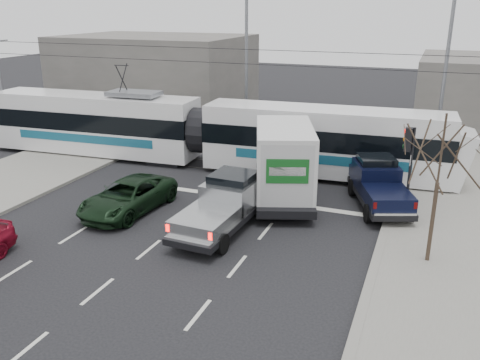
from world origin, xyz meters
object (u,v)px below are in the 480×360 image
(box_truck, at_px, (283,162))
(bare_tree, at_px, (441,156))
(street_lamp_far, at_px, (244,59))
(green_car, at_px, (128,196))
(silver_pickup, at_px, (226,203))
(tram, at_px, (201,132))
(navy_pickup, at_px, (378,184))
(traffic_signal, at_px, (409,152))
(street_lamp_near, at_px, (441,71))

(box_truck, bearing_deg, bare_tree, -52.94)
(street_lamp_far, xyz_separation_m, green_car, (-0.15, -13.19, -4.44))
(bare_tree, xyz_separation_m, street_lamp_far, (-11.79, 13.50, 1.32))
(silver_pickup, bearing_deg, green_car, -176.76)
(bare_tree, xyz_separation_m, silver_pickup, (-7.50, 0.33, -2.80))
(tram, xyz_separation_m, box_truck, (5.59, -3.32, -0.14))
(silver_pickup, xyz_separation_m, green_car, (-4.43, -0.02, -0.33))
(bare_tree, height_order, silver_pickup, bare_tree)
(silver_pickup, bearing_deg, tram, 124.67)
(street_lamp_far, xyz_separation_m, box_truck, (5.44, -9.31, -3.42))
(tram, xyz_separation_m, navy_pickup, (9.69, -2.71, -0.83))
(traffic_signal, bearing_deg, box_truck, 177.92)
(box_truck, relative_size, navy_pickup, 1.41)
(street_lamp_near, height_order, green_car, street_lamp_near)
(traffic_signal, relative_size, silver_pickup, 0.64)
(silver_pickup, relative_size, box_truck, 0.77)
(green_car, bearing_deg, street_lamp_near, 48.19)
(street_lamp_near, relative_size, tram, 0.35)
(street_lamp_near, xyz_separation_m, box_truck, (-6.06, -7.31, -3.42))
(tram, distance_m, navy_pickup, 10.09)
(street_lamp_far, height_order, silver_pickup, street_lamp_far)
(green_car, bearing_deg, street_lamp_far, 93.69)
(bare_tree, bearing_deg, box_truck, 146.58)
(traffic_signal, relative_size, tram, 0.14)
(bare_tree, bearing_deg, navy_pickup, 115.10)
(navy_pickup, relative_size, green_car, 1.06)
(bare_tree, relative_size, navy_pickup, 0.98)
(street_lamp_near, relative_size, box_truck, 1.24)
(box_truck, height_order, green_car, box_truck)
(bare_tree, bearing_deg, tram, 147.83)
(street_lamp_near, bearing_deg, green_car, -136.15)
(bare_tree, distance_m, street_lamp_far, 17.97)
(traffic_signal, height_order, navy_pickup, traffic_signal)
(silver_pickup, distance_m, green_car, 4.45)
(street_lamp_far, xyz_separation_m, tram, (-0.15, -6.00, -3.28))
(silver_pickup, bearing_deg, navy_pickup, 43.30)
(navy_pickup, bearing_deg, street_lamp_far, 116.45)
(box_truck, bearing_deg, traffic_signal, -21.59)
(street_lamp_far, xyz_separation_m, navy_pickup, (9.54, -8.71, -4.11))
(street_lamp_near, height_order, navy_pickup, street_lamp_near)
(street_lamp_near, distance_m, green_car, 16.75)
(street_lamp_near, height_order, silver_pickup, street_lamp_near)
(traffic_signal, relative_size, street_lamp_far, 0.40)
(box_truck, xyz_separation_m, navy_pickup, (4.10, 0.60, -0.69))
(traffic_signal, xyz_separation_m, street_lamp_near, (0.84, 7.50, 2.37))
(box_truck, bearing_deg, green_car, -164.77)
(navy_pickup, bearing_deg, traffic_signal, -56.56)
(street_lamp_near, height_order, tram, street_lamp_near)
(bare_tree, height_order, green_car, bare_tree)
(bare_tree, height_order, tram, tram)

